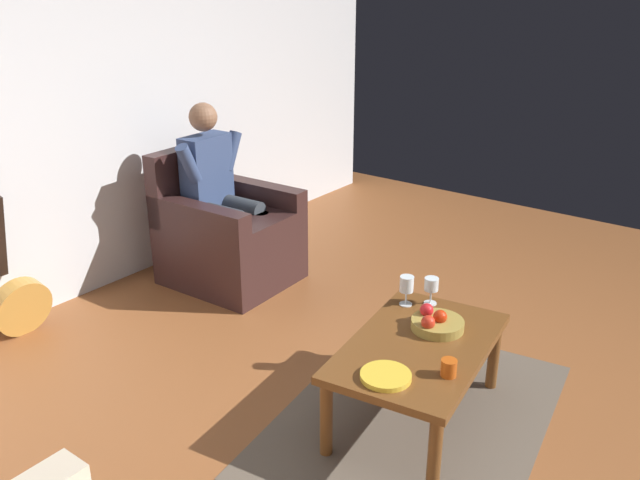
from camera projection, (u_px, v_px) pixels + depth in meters
ground_plane at (474, 422)px, 3.35m from camera, size 6.78×6.78×0.00m
wall_back at (96, 95)px, 4.44m from camera, size 6.05×0.06×2.68m
rug at (414, 417)px, 3.38m from camera, size 1.86×1.45×0.01m
armchair at (226, 236)px, 4.80m from camera, size 0.78×0.87×0.95m
person_seated at (219, 188)px, 4.69m from camera, size 0.63×0.56×1.28m
coffee_table at (418, 354)px, 3.25m from camera, size 1.09×0.76×0.43m
guitar at (19, 301)px, 4.10m from camera, size 0.37×0.27×1.02m
wine_glass_near at (431, 286)px, 3.57m from camera, size 0.08×0.08×0.15m
wine_glass_far at (407, 286)px, 3.56m from camera, size 0.08×0.08×0.17m
fruit_bowl at (436, 323)px, 3.34m from camera, size 0.27×0.27×0.11m
decorative_dish at (386, 376)px, 2.94m from camera, size 0.23×0.23×0.02m
candle_jar at (449, 368)px, 2.95m from camera, size 0.07×0.07×0.08m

